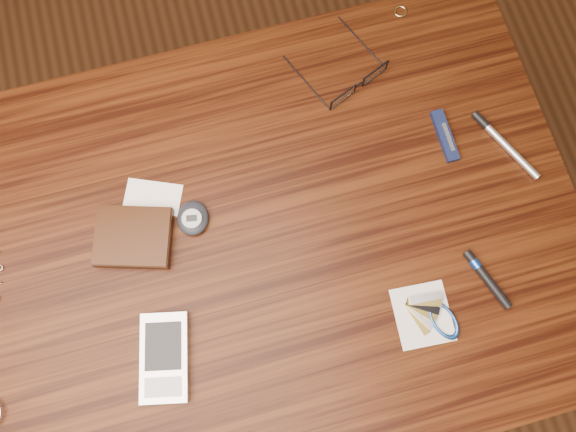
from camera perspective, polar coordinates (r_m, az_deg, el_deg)
name	(u,v)px	position (r m, az deg, el deg)	size (l,w,h in m)	color
ground	(269,297)	(1.59, -1.91, -8.21)	(3.80, 3.80, 0.00)	#472814
desk	(257,255)	(0.95, -3.17, -3.99)	(1.00, 0.70, 0.75)	#331608
wallet_and_card	(134,236)	(0.87, -15.39, -1.99)	(0.15, 0.16, 0.02)	black
eyeglasses	(356,82)	(0.93, 6.91, 13.32)	(0.16, 0.16, 0.03)	black
gold_ring	(400,11)	(1.02, 11.34, 19.70)	(0.02, 0.02, 0.00)	tan
pda_phone	(164,357)	(0.84, -12.45, -13.84)	(0.09, 0.14, 0.02)	#A9A9AD
pedometer	(193,218)	(0.86, -9.65, -0.21)	(0.06, 0.06, 0.02)	black
notepad_keys	(433,316)	(0.85, 14.49, -9.83)	(0.10, 0.10, 0.01)	silver
pocket_knife	(445,136)	(0.92, 15.64, 7.85)	(0.02, 0.09, 0.01)	#15213E
silver_pen	(500,140)	(0.95, 20.76, 7.25)	(0.07, 0.13, 0.01)	silver
black_blue_pen	(486,277)	(0.88, 19.43, -5.87)	(0.04, 0.10, 0.01)	black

